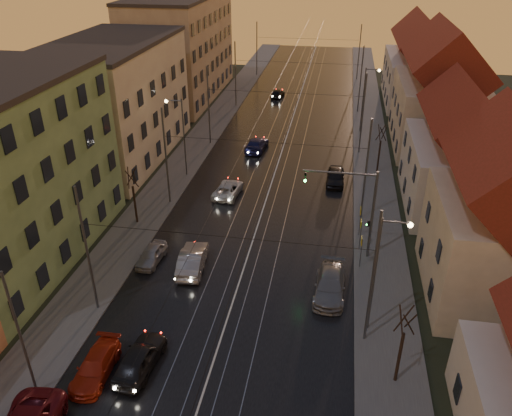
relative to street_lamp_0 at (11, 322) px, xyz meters
The scene contains 40 objects.
road 39.38m from the street_lamp_0, 76.53° to the left, with size 16.00×120.00×0.04m, color black.
sidewalk_left 38.31m from the street_lamp_0, 91.35° to the left, with size 4.00×120.00×0.15m, color #4C4C4C.
sidewalk_right 42.80m from the street_lamp_0, 63.31° to the left, with size 4.00×120.00×0.15m, color #4C4C4C.
tram_rail_0 38.92m from the street_lamp_0, 79.70° to the left, with size 0.06×120.00×0.03m, color gray.
tram_rail_1 39.20m from the street_lamp_0, 77.63° to the left, with size 0.06×120.00×0.03m, color gray.
tram_rail_2 39.56m from the street_lamp_0, 75.43° to the left, with size 0.06×120.00×0.03m, color gray.
tram_rail_3 39.94m from the street_lamp_0, 73.43° to the left, with size 0.06×120.00×0.03m, color gray.
apartment_left_2 33.10m from the street_lamp_0, 104.70° to the left, with size 10.00×20.00×12.00m, color #BEAB92.
apartment_left_3 56.67m from the street_lamp_0, 98.53° to the left, with size 10.00×24.00×14.00m, color #91745D.
house_right_1 29.17m from the street_lamp_0, 26.47° to the left, with size 8.67×10.20×10.80m.
house_right_2 36.84m from the street_lamp_0, 44.89° to the left, with size 9.18×12.24×9.20m.
house_right_3 48.61m from the street_lamp_0, 57.52° to the left, with size 9.18×14.28×11.50m.
house_right_4 64.52m from the street_lamp_0, 66.13° to the left, with size 9.18×16.32×10.00m.
catenary_pole_l_1 7.03m from the street_lamp_0, 85.88° to the left, with size 0.16×0.16×9.00m, color #595B60.
catenary_pole_r_1 19.04m from the street_lamp_0, 21.57° to the left, with size 0.16×0.16×9.00m, color #595B60.
catenary_pole_l_2 22.01m from the street_lamp_0, 88.69° to the left, with size 0.16×0.16×9.00m, color #595B60.
catenary_pole_r_2 28.24m from the street_lamp_0, 51.17° to the left, with size 0.16×0.16×9.00m, color #595B60.
catenary_pole_l_3 37.01m from the street_lamp_0, 89.22° to the left, with size 0.16×0.16×9.00m, color #595B60.
catenary_pole_r_3 41.02m from the street_lamp_0, 64.43° to the left, with size 0.16×0.16×9.00m, color #595B60.
catenary_pole_l_4 52.00m from the street_lamp_0, 89.44° to the left, with size 0.16×0.16×9.00m, color #595B60.
catenary_pole_r_4 54.93m from the street_lamp_0, 71.20° to the left, with size 0.16×0.16×9.00m, color #595B60.
catenary_pole_l_5 70.00m from the street_lamp_0, 89.59° to the left, with size 0.16×0.16×9.00m, color #595B60.
catenary_pole_r_5 72.21m from the street_lamp_0, 75.81° to the left, with size 0.16×0.16×9.00m, color #595B60.
street_lamp_0 is the anchor object (origin of this frame).
street_lamp_1 19.89m from the street_lamp_0, 23.72° to the left, with size 1.75×0.32×8.00m.
street_lamp_2 28.00m from the street_lamp_0, 90.00° to the left, with size 1.75×0.32×8.00m.
street_lamp_3 47.62m from the street_lamp_0, 67.52° to the left, with size 1.75×0.32×8.00m.
traffic_light_mast 23.42m from the street_lamp_0, 43.10° to the left, with size 5.30×0.32×7.20m.
bare_tree_0 18.19m from the street_lamp_0, 93.47° to the left, with size 1.09×1.09×5.11m.
bare_tree_1 19.86m from the street_lamp_0, 11.71° to the left, with size 1.09×1.09×5.11m.
bare_tree_2 37.56m from the street_lamp_0, 58.63° to the left, with size 1.09×1.09×5.11m.
driving_car_0 7.10m from the street_lamp_0, 26.70° to the left, with size 1.79×4.44×1.51m, color black.
driving_car_1 14.16m from the street_lamp_0, 66.53° to the left, with size 1.67×4.79×1.58m, color gray.
driving_car_2 25.40m from the street_lamp_0, 77.46° to the left, with size 2.07×4.50×1.25m, color beige.
driving_car_3 36.74m from the street_lamp_0, 80.24° to the left, with size 1.99×4.89×1.42m, color #191C4C.
driving_car_4 57.84m from the street_lamp_0, 84.20° to the left, with size 1.52×3.78×1.29m, color black.
parked_left_2 5.45m from the street_lamp_0, 30.89° to the left, with size 1.72×4.23×1.23m, color #A72410.
parked_left_3 13.64m from the street_lamp_0, 80.58° to the left, with size 1.44×3.58×1.22m, color #A2A1A7.
parked_right_1 19.48m from the street_lamp_0, 35.78° to the left, with size 2.05×5.04×1.46m, color gray.
parked_right_2 32.80m from the street_lamp_0, 61.94° to the left, with size 1.72×4.27×1.45m, color black.
Camera 1 is at (5.92, -14.49, 21.58)m, focal length 35.00 mm.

